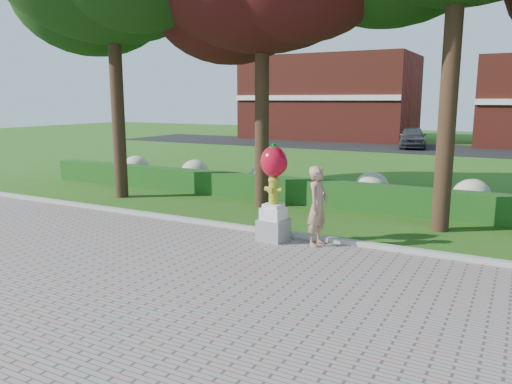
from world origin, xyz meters
TOP-DOWN VIEW (x-y plane):
  - ground at (0.00, 0.00)m, footprint 100.00×100.00m
  - walkway at (0.00, -4.00)m, footprint 40.00×14.00m
  - curb at (0.00, 3.00)m, footprint 40.00×0.18m
  - lawn_hedge at (0.00, 7.00)m, footprint 24.00×0.70m
  - hydrangea_row at (0.57, 8.00)m, footprint 20.10×1.10m
  - street at (0.00, 28.00)m, footprint 50.00×8.00m
  - building_left at (-10.00, 34.00)m, footprint 14.00×8.00m
  - hydrant_sculpture at (0.15, 2.50)m, footprint 0.68×0.68m
  - woman at (1.23, 2.60)m, footprint 0.48×0.70m
  - parked_car at (-1.70, 28.16)m, footprint 2.60×4.61m

SIDE VIEW (x-z plane):
  - ground at x=0.00m, z-range 0.00..0.00m
  - street at x=0.00m, z-range 0.00..0.02m
  - walkway at x=0.00m, z-range 0.00..0.04m
  - curb at x=0.00m, z-range 0.00..0.15m
  - lawn_hedge at x=0.00m, z-range 0.00..0.80m
  - hydrangea_row at x=0.57m, z-range 0.06..1.04m
  - parked_car at x=-1.70m, z-range 0.02..1.50m
  - woman at x=1.23m, z-range 0.04..1.88m
  - hydrant_sculpture at x=0.15m, z-range 0.11..2.42m
  - building_left at x=-10.00m, z-range 0.00..7.00m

